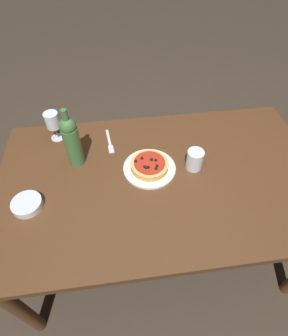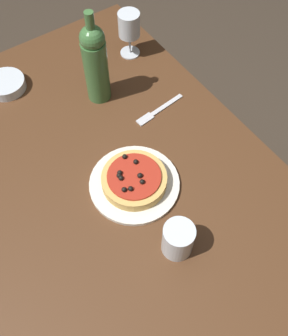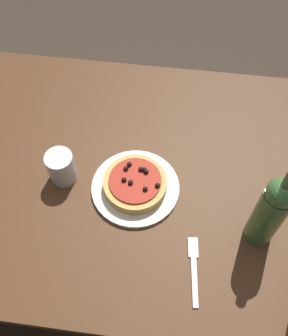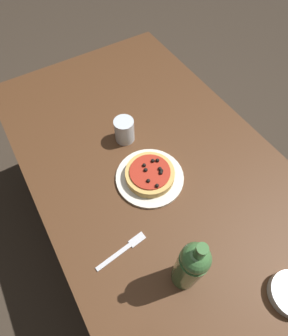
% 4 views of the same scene
% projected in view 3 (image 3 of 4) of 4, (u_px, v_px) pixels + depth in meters
% --- Properties ---
extents(ground_plane, '(14.00, 14.00, 0.00)m').
position_uv_depth(ground_plane, '(128.00, 254.00, 1.75)').
color(ground_plane, '#382D23').
extents(dining_table, '(1.54, 0.90, 0.70)m').
position_uv_depth(dining_table, '(122.00, 184.00, 1.22)').
color(dining_table, '#4C2D19').
rests_on(dining_table, ground_plane).
extents(dinner_plate, '(0.25, 0.25, 0.01)m').
position_uv_depth(dinner_plate, '(135.00, 188.00, 1.12)').
color(dinner_plate, silver).
rests_on(dinner_plate, dining_table).
extents(pizza, '(0.18, 0.18, 0.05)m').
position_uv_depth(pizza, '(135.00, 183.00, 1.10)').
color(pizza, tan).
rests_on(pizza, dinner_plate).
extents(wine_bottle, '(0.07, 0.07, 0.31)m').
position_uv_depth(wine_bottle, '(271.00, 210.00, 0.94)').
color(wine_bottle, '#3D6B38').
rests_on(wine_bottle, dining_table).
extents(water_cup, '(0.08, 0.08, 0.10)m').
position_uv_depth(water_cup, '(61.00, 167.00, 1.11)').
color(water_cup, silver).
rests_on(water_cup, dining_table).
extents(fork, '(0.04, 0.18, 0.00)m').
position_uv_depth(fork, '(194.00, 266.00, 1.00)').
color(fork, silver).
rests_on(fork, dining_table).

